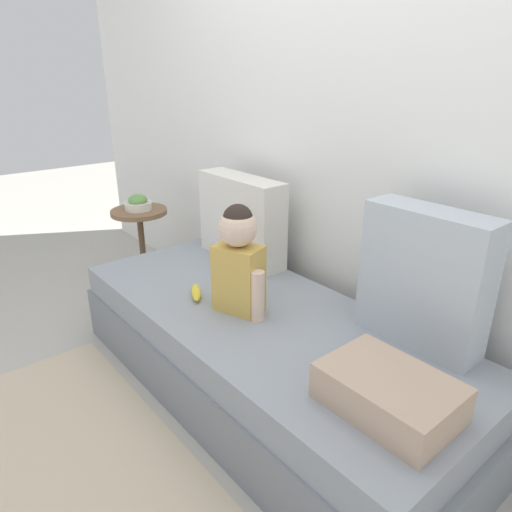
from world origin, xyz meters
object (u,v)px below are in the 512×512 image
throw_pillow_right (424,278)px  toddler (238,258)px  fruit_bowl (138,203)px  throw_pillow_left (241,219)px  side_table (141,228)px  couch (262,353)px  banana (196,292)px  folded_blanket (388,393)px

throw_pillow_right → toddler: (-0.64, -0.37, -0.02)m
throw_pillow_right → fruit_bowl: size_ratio=3.00×
throw_pillow_left → side_table: throw_pillow_left is taller
throw_pillow_right → side_table: size_ratio=0.98×
couch → throw_pillow_right: size_ratio=3.78×
couch → throw_pillow_left: 0.77m
toddler → side_table: 1.34m
fruit_bowl → toddler: bearing=-7.8°
banana → fruit_bowl: 1.12m
throw_pillow_left → side_table: (-0.85, -0.19, -0.23)m
side_table → banana: bearing=-13.4°
throw_pillow_left → banana: size_ratio=3.34×
throw_pillow_left → toddler: size_ratio=1.19×
toddler → couch: bearing=34.3°
banana → fruit_bowl: size_ratio=0.97×
banana → side_table: 1.11m
folded_blanket → side_table: side_table is taller
toddler → fruit_bowl: size_ratio=2.71×
throw_pillow_left → throw_pillow_right: throw_pillow_right is taller
banana → side_table: bearing=166.6°
fruit_bowl → banana: bearing=-13.4°
throw_pillow_left → throw_pillow_right: 1.10m
banana → toddler: bearing=19.1°
side_table → throw_pillow_right: bearing=5.7°
banana → throw_pillow_left: bearing=117.5°
throw_pillow_left → banana: bearing=-62.5°
couch → throw_pillow_right: bearing=29.8°
throw_pillow_right → throw_pillow_left: bearing=180.0°
throw_pillow_left → throw_pillow_right: size_ratio=1.08×
banana → side_table: (-1.08, 0.26, -0.02)m
couch → throw_pillow_left: size_ratio=3.51×
toddler → folded_blanket: size_ratio=1.19×
folded_blanket → side_table: bearing=174.0°
couch → throw_pillow_right: throw_pillow_right is taller
fruit_bowl → throw_pillow_right: bearing=5.7°
folded_blanket → side_table: 2.12m
throw_pillow_left → throw_pillow_right: (1.09, 0.00, 0.03)m
toddler → banana: (-0.23, -0.08, -0.22)m
throw_pillow_left → throw_pillow_right: bearing=0.0°
couch → banana: (-0.31, -0.14, 0.23)m
throw_pillow_left → fruit_bowl: 0.87m
toddler → fruit_bowl: (-1.31, 0.18, -0.07)m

